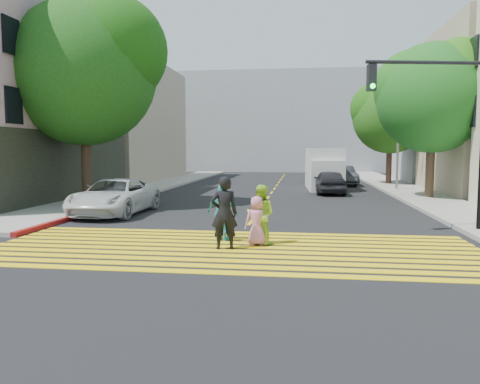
% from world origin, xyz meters
% --- Properties ---
extents(ground, '(120.00, 120.00, 0.00)m').
position_xyz_m(ground, '(0.00, 0.00, 0.00)').
color(ground, black).
extents(sidewalk_left, '(3.00, 40.00, 0.15)m').
position_xyz_m(sidewalk_left, '(-8.50, 22.00, 0.07)').
color(sidewalk_left, gray).
rests_on(sidewalk_left, ground).
extents(sidewalk_right, '(3.00, 60.00, 0.15)m').
position_xyz_m(sidewalk_right, '(8.50, 15.00, 0.07)').
color(sidewalk_right, gray).
rests_on(sidewalk_right, ground).
extents(curb_red, '(0.20, 8.00, 0.16)m').
position_xyz_m(curb_red, '(-6.90, 6.00, 0.08)').
color(curb_red, maroon).
rests_on(curb_red, ground).
extents(crosswalk, '(13.40, 5.30, 0.01)m').
position_xyz_m(crosswalk, '(0.00, 1.28, 0.01)').
color(crosswalk, yellow).
rests_on(crosswalk, ground).
extents(lane_line, '(0.12, 34.40, 0.01)m').
position_xyz_m(lane_line, '(0.00, 22.50, 0.01)').
color(lane_line, yellow).
rests_on(lane_line, ground).
extents(building_left_tan, '(12.00, 16.00, 10.00)m').
position_xyz_m(building_left_tan, '(-16.00, 28.00, 5.00)').
color(building_left_tan, tan).
rests_on(building_left_tan, ground).
extents(building_right_grey, '(10.00, 10.00, 10.00)m').
position_xyz_m(building_right_grey, '(15.00, 30.00, 5.00)').
color(building_right_grey, gray).
rests_on(building_right_grey, ground).
extents(backdrop_block, '(30.00, 8.00, 12.00)m').
position_xyz_m(backdrop_block, '(0.00, 48.00, 6.00)').
color(backdrop_block, gray).
rests_on(backdrop_block, ground).
extents(tree_left, '(8.15, 7.64, 9.88)m').
position_xyz_m(tree_left, '(-8.31, 10.22, 6.66)').
color(tree_left, black).
rests_on(tree_left, ground).
extents(tree_right_near, '(7.91, 7.69, 8.44)m').
position_xyz_m(tree_right_near, '(8.75, 15.01, 5.71)').
color(tree_right_near, '#3E311C').
rests_on(tree_right_near, ground).
extents(tree_right_far, '(6.72, 6.31, 8.10)m').
position_xyz_m(tree_right_far, '(8.41, 25.17, 5.47)').
color(tree_right_far, black).
rests_on(tree_right_far, ground).
extents(pedestrian_man, '(0.82, 0.64, 1.98)m').
position_xyz_m(pedestrian_man, '(-0.19, 1.22, 0.99)').
color(pedestrian_man, black).
rests_on(pedestrian_man, ground).
extents(pedestrian_woman, '(0.92, 0.77, 1.70)m').
position_xyz_m(pedestrian_woman, '(0.71, 2.07, 0.85)').
color(pedestrian_woman, '#A3DD33').
rests_on(pedestrian_woman, ground).
extents(pedestrian_child, '(0.80, 0.66, 1.40)m').
position_xyz_m(pedestrian_child, '(0.63, 1.86, 0.70)').
color(pedestrian_child, pink).
rests_on(pedestrian_child, ground).
extents(pedestrian_extra, '(1.06, 0.70, 1.68)m').
position_xyz_m(pedestrian_extra, '(-0.45, 2.39, 0.84)').
color(pedestrian_extra, teal).
rests_on(pedestrian_extra, ground).
extents(white_sedan, '(2.51, 5.33, 1.47)m').
position_xyz_m(white_sedan, '(-5.87, 7.41, 0.74)').
color(white_sedan, silver).
rests_on(white_sedan, ground).
extents(dark_car_near, '(1.99, 4.41, 1.47)m').
position_xyz_m(dark_car_near, '(3.52, 17.75, 0.74)').
color(dark_car_near, black).
rests_on(dark_car_near, ground).
extents(silver_car, '(1.87, 4.22, 1.20)m').
position_xyz_m(silver_car, '(3.45, 29.58, 0.60)').
color(silver_car, '#A3A8B3').
rests_on(silver_car, ground).
extents(dark_car_parked, '(2.12, 4.61, 1.46)m').
position_xyz_m(dark_car_parked, '(4.91, 24.89, 0.73)').
color(dark_car_parked, '#26272D').
rests_on(dark_car_parked, ground).
extents(white_van, '(2.49, 5.98, 2.77)m').
position_xyz_m(white_van, '(3.37, 21.08, 1.32)').
color(white_van, silver).
rests_on(white_van, ground).
extents(traffic_signal, '(3.89, 1.02, 5.77)m').
position_xyz_m(traffic_signal, '(6.51, 4.46, 3.73)').
color(traffic_signal, black).
rests_on(traffic_signal, ground).
extents(street_lamp, '(1.91, 0.30, 8.45)m').
position_xyz_m(street_lamp, '(7.76, 20.03, 4.85)').
color(street_lamp, gray).
rests_on(street_lamp, ground).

